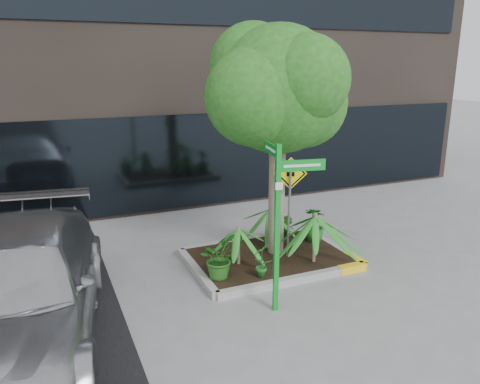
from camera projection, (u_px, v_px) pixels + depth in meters
name	position (u px, v px, depth m)	size (l,w,h in m)	color
ground	(267.00, 269.00, 9.50)	(80.00, 80.00, 0.00)	gray
planter	(271.00, 258.00, 9.80)	(3.35, 2.36, 0.15)	#9E9E99
tree	(278.00, 90.00, 9.11)	(3.23, 2.86, 4.84)	gray
palm_front	(316.00, 216.00, 9.24)	(1.16, 1.16, 1.29)	gray
palm_left	(238.00, 229.00, 9.20)	(0.90, 0.90, 1.00)	gray
palm_back	(270.00, 210.00, 10.50)	(0.85, 0.85, 0.95)	gray
parked_car	(15.00, 291.00, 6.81)	(2.34, 5.75, 1.67)	#BABBC0
shrub_a	(218.00, 258.00, 8.70)	(0.70, 0.70, 0.78)	#24611B
shrub_b	(315.00, 224.00, 10.47)	(0.45, 0.45, 0.80)	#206B20
shrub_c	(262.00, 260.00, 8.73)	(0.36, 0.36, 0.69)	#1E611E
shrub_d	(285.00, 227.00, 10.49)	(0.36, 0.36, 0.66)	#205819
street_sign_post	(280.00, 210.00, 7.54)	(0.83, 0.93, 2.84)	#0E9F28
cattle_sign	(290.00, 191.00, 9.27)	(0.60, 0.29, 2.12)	slate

